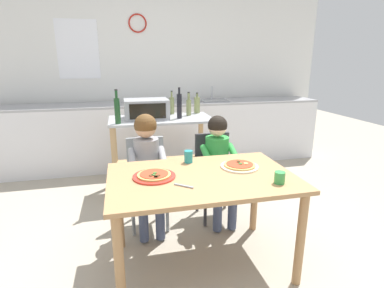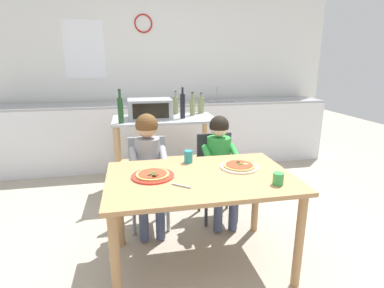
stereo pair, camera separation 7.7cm
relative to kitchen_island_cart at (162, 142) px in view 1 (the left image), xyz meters
The scene contains 20 objects.
ground_plane 0.69m from the kitchen_island_cart, 75.70° to the right, with size 10.98×10.98×0.00m, color #A89E8C.
back_wall_tiled 1.56m from the kitchen_island_cart, 86.39° to the left, with size 5.34×0.14×2.70m.
kitchen_counter 0.96m from the kitchen_island_cart, 84.57° to the left, with size 4.80×0.60×1.12m.
kitchen_island_cart is the anchor object (origin of this frame).
toaster_oven 0.42m from the kitchen_island_cart, behind, with size 0.49×0.35×0.22m.
bottle_clear_vinegar 0.48m from the kitchen_island_cart, 16.35° to the right, with size 0.06×0.06×0.35m.
bottle_brown_beer 0.53m from the kitchen_island_cart, 16.79° to the left, with size 0.06×0.06×0.28m.
bottle_slim_sauce 0.67m from the kitchen_island_cart, 156.88° to the right, with size 0.06×0.06×0.35m.
bottle_dark_olive_oil 0.49m from the kitchen_island_cart, 55.51° to the left, with size 0.06×0.06×0.28m.
bottle_tall_green_wine 0.66m from the kitchen_island_cart, 26.50° to the left, with size 0.07×0.07×0.25m.
dining_table 1.45m from the kitchen_island_cart, 86.48° to the right, with size 1.31×0.84×0.72m.
dining_chair_left 0.79m from the kitchen_island_cart, 108.08° to the right, with size 0.36×0.36×0.81m.
dining_chair_right 0.85m from the kitchen_island_cart, 60.53° to the right, with size 0.36×0.36×0.81m.
child_in_grey_shirt 0.90m from the kitchen_island_cart, 105.73° to the right, with size 0.32×0.42×1.05m.
child_in_green_shirt 0.95m from the kitchen_island_cart, 64.21° to the right, with size 0.32×0.42×1.00m.
pizza_plate_red_rimmed 1.43m from the kitchen_island_cart, 99.82° to the right, with size 0.30×0.30×0.03m.
pizza_plate_cream 1.42m from the kitchen_island_cart, 72.93° to the right, with size 0.29×0.29×0.03m.
drinking_cup_teal 1.17m from the kitchen_island_cart, 87.04° to the right, with size 0.07×0.07×0.10m, color teal.
drinking_cup_green 1.79m from the kitchen_island_cart, 71.94° to the right, with size 0.07×0.07×0.08m, color green.
serving_spoon 1.61m from the kitchen_island_cart, 92.66° to the right, with size 0.01×0.01×0.14m, color #B7BABF.
Camera 1 is at (-0.53, -1.91, 1.51)m, focal length 28.09 mm.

